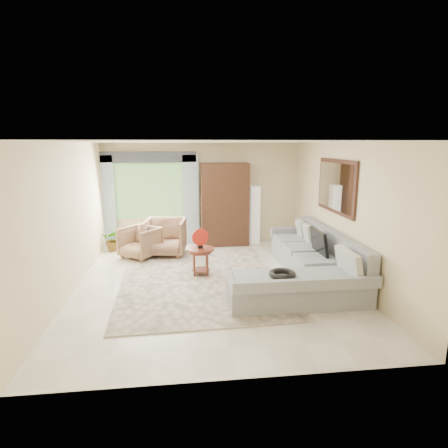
{
  "coord_description": "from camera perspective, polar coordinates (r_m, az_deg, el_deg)",
  "views": [
    {
      "loc": [
        -0.59,
        -6.66,
        2.56
      ],
      "look_at": [
        0.25,
        0.35,
        1.05
      ],
      "focal_mm": 30.0,
      "sensor_mm": 36.0,
      "label": 1
    }
  ],
  "objects": [
    {
      "name": "potted_plant",
      "position": [
        9.55,
        -16.45,
        -2.25
      ],
      "size": [
        0.5,
        0.44,
        0.56
      ],
      "primitive_type": "imported",
      "rotation": [
        0.0,
        0.0,
        0.01
      ],
      "color": "#999999",
      "rests_on": "ground"
    },
    {
      "name": "sectional_sofa",
      "position": [
        7.27,
        12.68,
        -6.49
      ],
      "size": [
        2.3,
        3.46,
        0.9
      ],
      "color": "gray",
      "rests_on": "ground"
    },
    {
      "name": "armchair_right",
      "position": [
        8.86,
        -9.0,
        -1.99
      ],
      "size": [
        1.03,
        1.06,
        0.86
      ],
      "primitive_type": "imported",
      "rotation": [
        0.0,
        0.0,
        -0.13
      ],
      "color": "#936850",
      "rests_on": "ground"
    },
    {
      "name": "area_rug",
      "position": [
        7.28,
        -3.51,
        -8.46
      ],
      "size": [
        3.12,
        4.09,
        0.02
      ],
      "primitive_type": "cube",
      "rotation": [
        0.0,
        0.0,
        0.03
      ],
      "color": "beige",
      "rests_on": "ground"
    },
    {
      "name": "garden_hose",
      "position": [
        6.05,
        8.89,
        -7.54
      ],
      "size": [
        0.43,
        0.43,
        0.09
      ],
      "primitive_type": "torus",
      "color": "black",
      "rests_on": "sectional_sofa"
    },
    {
      "name": "floor_lamp",
      "position": [
        9.8,
        4.7,
        1.4
      ],
      "size": [
        0.24,
        0.24,
        1.5
      ],
      "primitive_type": "cube",
      "color": "silver",
      "rests_on": "ground"
    },
    {
      "name": "curtain_right",
      "position": [
        9.65,
        -5.05,
        3.63
      ],
      "size": [
        0.4,
        0.08,
        2.3
      ],
      "primitive_type": "cube",
      "color": "#9EB7CC",
      "rests_on": "ground"
    },
    {
      "name": "red_disc",
      "position": [
        7.34,
        -3.65,
        -1.99
      ],
      "size": [
        0.33,
        0.12,
        0.34
      ],
      "primitive_type": "cylinder",
      "rotation": [
        1.57,
        0.0,
        0.28
      ],
      "color": "red",
      "rests_on": "coffee_table"
    },
    {
      "name": "window",
      "position": [
        9.73,
        -11.31,
        5.0
      ],
      "size": [
        1.8,
        0.04,
        1.4
      ],
      "primitive_type": "cube",
      "color": "#669E59",
      "rests_on": "wall_back"
    },
    {
      "name": "wall_mirror",
      "position": [
        7.69,
        16.69,
        5.52
      ],
      "size": [
        0.05,
        1.7,
        1.05
      ],
      "color": "black",
      "rests_on": "wall_right"
    },
    {
      "name": "curtain_left",
      "position": [
        9.81,
        -17.42,
        3.26
      ],
      "size": [
        0.4,
        0.08,
        2.3
      ],
      "primitive_type": "cube",
      "color": "#9EB7CC",
      "rests_on": "ground"
    },
    {
      "name": "ground",
      "position": [
        7.16,
        -1.67,
        -8.89
      ],
      "size": [
        6.0,
        6.0,
        0.0
      ],
      "primitive_type": "plane",
      "color": "silver",
      "rests_on": "ground"
    },
    {
      "name": "armchair_left",
      "position": [
        8.79,
        -12.63,
        -2.74
      ],
      "size": [
        1.08,
        1.09,
        0.71
      ],
      "primitive_type": "imported",
      "rotation": [
        0.0,
        0.0,
        -0.66
      ],
      "color": "#946E51",
      "rests_on": "ground"
    },
    {
      "name": "armoire",
      "position": [
        9.57,
        0.1,
        3.0
      ],
      "size": [
        1.2,
        0.55,
        2.1
      ],
      "primitive_type": "cube",
      "color": "#321B10",
      "rests_on": "ground"
    },
    {
      "name": "coffee_table",
      "position": [
        7.47,
        -3.6,
        -5.65
      ],
      "size": [
        0.55,
        0.55,
        0.55
      ],
      "rotation": [
        0.0,
        0.0,
        0.17
      ],
      "color": "#462012",
      "rests_on": "ground"
    },
    {
      "name": "valance",
      "position": [
        9.59,
        -11.55,
        9.99
      ],
      "size": [
        2.4,
        0.12,
        0.26
      ],
      "primitive_type": "cube",
      "color": "#1E232D",
      "rests_on": "wall_back"
    },
    {
      "name": "tv_screen",
      "position": [
        7.42,
        14.27,
        -2.67
      ],
      "size": [
        0.14,
        0.74,
        0.48
      ],
      "primitive_type": "cube",
      "rotation": [
        0.0,
        -0.17,
        0.0
      ],
      "color": "black",
      "rests_on": "sectional_sofa"
    }
  ]
}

